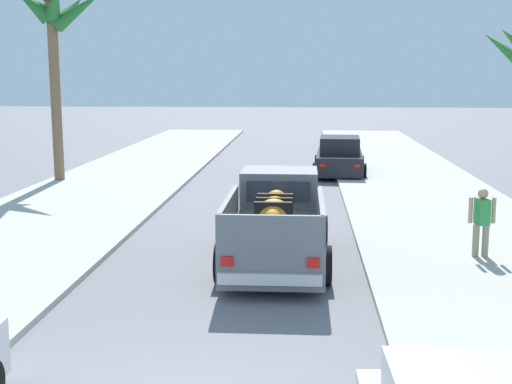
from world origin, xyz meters
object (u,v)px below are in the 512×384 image
at_px(pickup_truck, 277,225).
at_px(palm_tree_right_fore, 55,25).
at_px(car_right_near, 340,157).
at_px(pedestrian, 482,220).

distance_m(pickup_truck, palm_tree_right_fore, 14.35).
relative_size(car_right_near, palm_tree_right_fore, 0.61).
bearing_deg(pickup_truck, palm_tree_right_fore, 128.11).
bearing_deg(car_right_near, palm_tree_right_fore, -164.90).
bearing_deg(pedestrian, car_right_near, 100.24).
bearing_deg(car_right_near, pickup_truck, -98.37).
distance_m(pickup_truck, car_right_near, 13.54).
relative_size(pickup_truck, pedestrian, 3.28).
bearing_deg(palm_tree_right_fore, pedestrian, -39.08).
bearing_deg(pedestrian, pickup_truck, -175.54).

